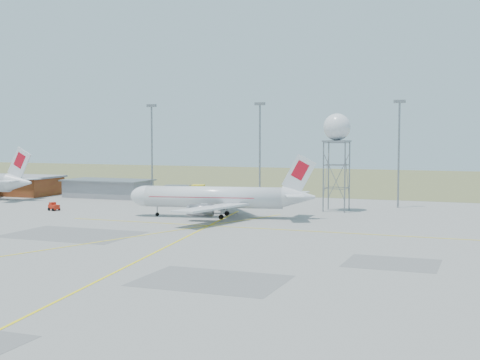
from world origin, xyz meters
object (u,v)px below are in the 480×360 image
at_px(radar_tower, 337,156).
at_px(fire_truck, 184,194).
at_px(airliner_main, 217,198).
at_px(baggage_tug, 54,207).

xyz_separation_m(radar_tower, fire_truck, (-32.70, 3.83, -8.22)).
relative_size(airliner_main, fire_truck, 3.30).
relative_size(radar_tower, fire_truck, 1.85).
bearing_deg(baggage_tug, fire_truck, 72.05).
distance_m(radar_tower, fire_truck, 33.93).
bearing_deg(airliner_main, baggage_tug, -8.47).
xyz_separation_m(radar_tower, baggage_tug, (-48.65, -17.89, -9.40)).
relative_size(radar_tower, baggage_tug, 7.89).
height_order(airliner_main, fire_truck, airliner_main).
bearing_deg(baggage_tug, radar_tower, 38.54).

